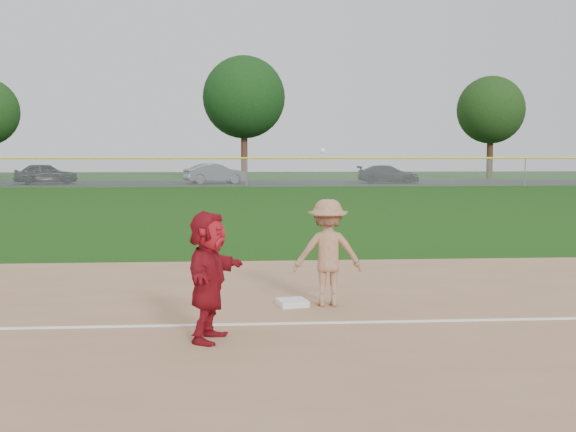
{
  "coord_description": "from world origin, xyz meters",
  "views": [
    {
      "loc": [
        -0.9,
        -10.47,
        2.35
      ],
      "look_at": [
        0.0,
        1.5,
        1.3
      ],
      "focal_mm": 45.0,
      "sensor_mm": 36.0,
      "label": 1
    }
  ],
  "objects": [
    {
      "name": "car_mid",
      "position": [
        -2.33,
        45.12,
        0.78
      ],
      "size": [
        4.96,
        3.0,
        1.54
      ],
      "primitive_type": "imported",
      "rotation": [
        0.0,
        0.0,
        1.89
      ],
      "color": "#505257",
      "rests_on": "parking_asphalt"
    },
    {
      "name": "foul_line",
      "position": [
        0.0,
        -0.8,
        0.03
      ],
      "size": [
        60.0,
        0.1,
        0.01
      ],
      "primitive_type": "cube",
      "color": "white",
      "rests_on": "infield_dirt"
    },
    {
      "name": "tree_3",
      "position": [
        22.0,
        52.8,
        6.16
      ],
      "size": [
        6.0,
        6.0,
        9.19
      ],
      "color": "#312012",
      "rests_on": "ground"
    },
    {
      "name": "ground",
      "position": [
        0.0,
        0.0,
        0.0
      ],
      "size": [
        160.0,
        160.0,
        0.0
      ],
      "primitive_type": "plane",
      "color": "#153F0C",
      "rests_on": "ground"
    },
    {
      "name": "first_base_play",
      "position": [
        0.52,
        0.36,
        0.84
      ],
      "size": [
        1.06,
        0.63,
        2.41
      ],
      "color": "gray",
      "rests_on": "infield_dirt"
    },
    {
      "name": "outfield_fence",
      "position": [
        0.0,
        40.0,
        1.96
      ],
      "size": [
        110.0,
        0.12,
        110.0
      ],
      "color": "#999EA0",
      "rests_on": "ground"
    },
    {
      "name": "base_runner",
      "position": [
        -1.22,
        -1.6,
        0.83
      ],
      "size": [
        0.9,
        1.58,
        1.62
      ],
      "primitive_type": "imported",
      "rotation": [
        0.0,
        0.0,
        1.27
      ],
      "color": "maroon",
      "rests_on": "infield_dirt"
    },
    {
      "name": "car_right",
      "position": [
        11.06,
        44.9,
        0.71
      ],
      "size": [
        4.97,
        2.42,
        1.39
      ],
      "primitive_type": "imported",
      "rotation": [
        0.0,
        0.0,
        1.47
      ],
      "color": "black",
      "rests_on": "parking_asphalt"
    },
    {
      "name": "car_left",
      "position": [
        -15.03,
        45.11,
        0.8
      ],
      "size": [
        4.99,
        3.09,
        1.58
      ],
      "primitive_type": "imported",
      "rotation": [
        0.0,
        0.0,
        1.85
      ],
      "color": "black",
      "rests_on": "parking_asphalt"
    },
    {
      "name": "tree_2",
      "position": [
        0.0,
        51.5,
        7.06
      ],
      "size": [
        7.0,
        7.0,
        10.58
      ],
      "color": "#3D2416",
      "rests_on": "ground"
    },
    {
      "name": "first_base",
      "position": [
        -0.02,
        0.37,
        0.07
      ],
      "size": [
        0.5,
        0.5,
        0.09
      ],
      "primitive_type": "cube",
      "rotation": [
        0.0,
        0.0,
        0.21
      ],
      "color": "white",
      "rests_on": "infield_dirt"
    },
    {
      "name": "parking_asphalt",
      "position": [
        0.0,
        46.0,
        0.01
      ],
      "size": [
        120.0,
        10.0,
        0.01
      ],
      "primitive_type": "cube",
      "color": "black",
      "rests_on": "ground"
    }
  ]
}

